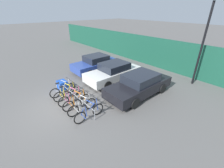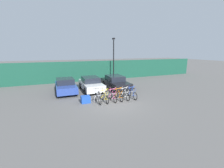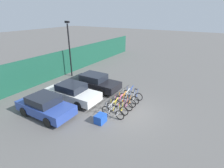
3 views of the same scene
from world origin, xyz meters
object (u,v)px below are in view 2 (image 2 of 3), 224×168
object	(u,v)px
bicycle_silver	(98,98)
car_black	(115,82)
car_blue	(66,86)
cargo_crate	(86,99)
car_white	(91,84)
bicycle_pink	(113,96)
bicycle_white	(125,95)
lamp_post	(114,57)
bike_rack	(115,94)
bicycle_orange	(119,96)
bicycle_blue	(132,94)
bicycle_yellow	(105,97)

from	to	relation	value
bicycle_silver	car_black	size ratio (longest dim) A/B	0.37
bicycle_silver	car_blue	world-z (taller)	car_blue
cargo_crate	car_white	bearing A→B (deg)	69.46
bicycle_pink	car_blue	bearing A→B (deg)	126.43
bicycle_pink	bicycle_white	bearing A→B (deg)	-3.40
car_blue	lamp_post	distance (m)	8.19
bike_rack	lamp_post	bearing A→B (deg)	68.38
bicycle_orange	cargo_crate	bearing A→B (deg)	171.41
bicycle_pink	bicycle_blue	bearing A→B (deg)	-3.40
bicycle_silver	cargo_crate	distance (m)	0.97
car_blue	car_white	size ratio (longest dim) A/B	0.92
bicycle_yellow	bicycle_pink	world-z (taller)	same
bicycle_yellow	cargo_crate	bearing A→B (deg)	167.63
car_white	cargo_crate	xyz separation A→B (m)	(-1.32, -3.53, -0.42)
car_white	car_blue	bearing A→B (deg)	177.64
bicycle_white	cargo_crate	bearing A→B (deg)	170.73
bicycle_silver	lamp_post	distance (m)	9.64
bike_rack	bicycle_blue	xyz separation A→B (m)	(1.53, -0.15, -0.11)
bicycle_orange	car_white	bearing A→B (deg)	108.37
bicycle_yellow	bicycle_orange	distance (m)	1.22
bike_rack	cargo_crate	world-z (taller)	bike_rack
car_white	cargo_crate	distance (m)	3.79
bicycle_silver	bicycle_orange	world-z (taller)	same
car_white	car_black	xyz separation A→B (m)	(2.65, -0.14, 0.00)
car_white	cargo_crate	size ratio (longest dim) A/B	6.19
lamp_post	bicycle_blue	bearing A→B (deg)	-101.16
bicycle_orange	car_blue	bearing A→B (deg)	132.95
bicycle_yellow	bicycle_blue	xyz separation A→B (m)	(2.47, 0.00, 0.00)
bicycle_silver	car_white	size ratio (longest dim) A/B	0.39
bicycle_pink	bicycle_yellow	bearing A→B (deg)	176.60
car_blue	bicycle_orange	bearing A→B (deg)	-45.81
bicycle_orange	bicycle_silver	bearing A→B (deg)	178.76
bike_rack	cargo_crate	bearing A→B (deg)	175.29
bicycle_silver	car_blue	distance (m)	4.50
bike_rack	bicycle_white	world-z (taller)	bicycle_white
bicycle_yellow	bicycle_silver	bearing A→B (deg)	-179.20
bicycle_pink	bicycle_orange	xyz separation A→B (m)	(0.55, 0.00, 0.00)
car_white	cargo_crate	world-z (taller)	car_white
car_blue	bicycle_pink	bearing A→B (deg)	-50.18
bicycle_white	cargo_crate	distance (m)	3.30
bicycle_white	lamp_post	world-z (taller)	lamp_post
bicycle_blue	cargo_crate	size ratio (longest dim) A/B	2.44
bike_rack	bicycle_yellow	distance (m)	0.96
bicycle_silver	car_black	xyz separation A→B (m)	(3.07, 3.74, 0.31)
bike_rack	car_black	world-z (taller)	car_black
bicycle_pink	cargo_crate	distance (m)	2.19
bike_rack	car_blue	xyz separation A→B (m)	(-3.60, 3.83, 0.21)
bicycle_pink	bicycle_orange	size ratio (longest dim) A/B	1.00
bicycle_yellow	bicycle_orange	size ratio (longest dim) A/B	1.00
bicycle_orange	lamp_post	bearing A→B (deg)	69.22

